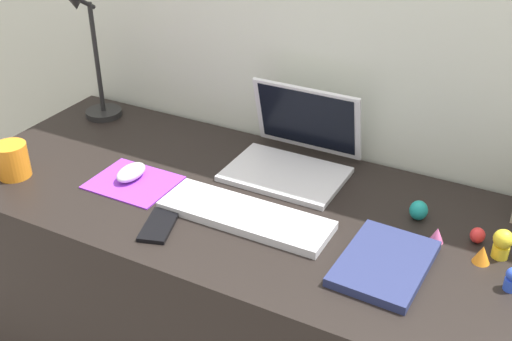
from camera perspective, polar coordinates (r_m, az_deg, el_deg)
back_wall at (r=1.77m, az=5.36°, el=5.53°), size 2.77×0.05×1.68m
desk at (r=1.76m, az=-0.17°, el=-13.07°), size 1.57×0.64×0.74m
laptop at (r=1.65m, az=3.57°, el=1.94°), size 0.30×0.27×0.21m
keyboard at (r=1.46m, az=-0.99°, el=-4.10°), size 0.41×0.13×0.02m
mousepad at (r=1.63m, az=-11.06°, el=-1.07°), size 0.21×0.17×0.00m
mouse at (r=1.64m, az=-11.25°, el=-0.17°), size 0.06×0.10×0.03m
cell_phone at (r=1.45m, az=-8.77°, el=-4.94°), size 0.10×0.14×0.01m
desk_lamp at (r=1.93m, az=-14.68°, el=9.70°), size 0.11×0.14×0.39m
notebook_pad at (r=1.34m, az=11.55°, el=-8.23°), size 0.18×0.25×0.02m
coffee_mug at (r=1.73m, az=-21.21°, el=0.86°), size 0.08×0.08×0.09m
toy_figurine_blue at (r=1.35m, az=22.18°, el=-9.09°), size 0.03×0.03×0.05m
toy_figurine_red at (r=1.47m, az=19.44°, el=-5.56°), size 0.03×0.03×0.04m
toy_figurine_orange at (r=1.41m, az=19.81°, el=-7.16°), size 0.04×0.04×0.04m
toy_figurine_pink at (r=1.44m, az=16.07°, el=-5.64°), size 0.03×0.03×0.04m
toy_figurine_teal at (r=1.50m, az=14.52°, el=-3.51°), size 0.04×0.04×0.05m
toy_figurine_yellow at (r=1.43m, az=21.42°, el=-6.13°), size 0.04×0.04×0.07m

